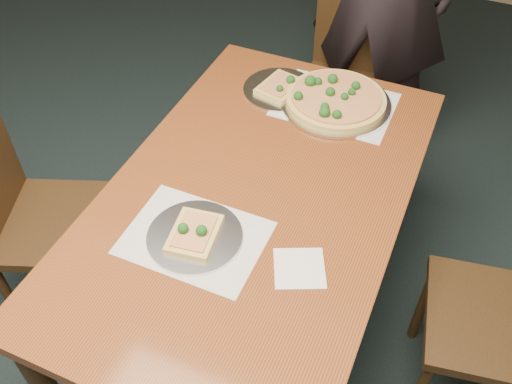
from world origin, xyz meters
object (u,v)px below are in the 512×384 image
at_px(pizza_pan, 335,100).
at_px(chair_far, 351,71).
at_px(slice_plate_near, 194,235).
at_px(slice_plate_far, 280,88).
at_px(dining_table, 256,212).
at_px(chair_left, 30,211).

bearing_deg(pizza_pan, chair_far, 98.30).
bearing_deg(slice_plate_near, pizza_pan, 77.25).
distance_m(chair_far, pizza_pan, 0.64).
bearing_deg(slice_plate_far, chair_far, 77.17).
bearing_deg(chair_far, dining_table, -93.55).
bearing_deg(dining_table, slice_plate_far, 103.84).
relative_size(dining_table, slice_plate_far, 5.36).
xyz_separation_m(chair_far, pizza_pan, (0.08, -0.58, 0.26)).
height_order(dining_table, pizza_pan, pizza_pan).
bearing_deg(slice_plate_far, pizza_pan, -0.37).
height_order(dining_table, slice_plate_far, slice_plate_far).
relative_size(dining_table, slice_plate_near, 5.36).
relative_size(chair_far, slice_plate_near, 3.25).
relative_size(dining_table, pizza_pan, 3.69).
height_order(chair_left, slice_plate_near, chair_left).
height_order(pizza_pan, slice_plate_far, pizza_pan).
bearing_deg(slice_plate_near, dining_table, 69.91).
relative_size(dining_table, chair_left, 1.65).
distance_m(chair_left, pizza_pan, 1.18).
xyz_separation_m(chair_left, slice_plate_near, (0.71, -0.04, 0.25)).
bearing_deg(dining_table, slice_plate_near, -110.09).
bearing_deg(chair_left, chair_far, -52.41).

